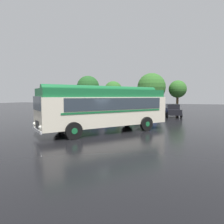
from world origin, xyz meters
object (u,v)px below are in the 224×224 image
car_near_left (112,109)px  car_mid_left (132,110)px  box_van (94,105)px  car_mid_right (153,110)px  car_far_right (173,110)px  vintage_bus (106,107)px

car_near_left → car_mid_left: same height
car_near_left → box_van: bearing=167.4°
car_mid_right → box_van: 8.80m
car_far_right → car_mid_left: bearing=-177.2°
car_near_left → car_mid_left: 2.92m
car_mid_left → car_far_right: bearing=2.8°
car_mid_right → car_near_left: bearing=-171.6°
car_mid_left → car_mid_right: same height
car_near_left → car_mid_right: size_ratio=1.01×
car_mid_left → car_far_right: 5.46m
car_mid_left → box_van: 6.00m
car_near_left → car_far_right: size_ratio=1.00×
car_near_left → car_mid_left: (2.91, 0.20, 0.00)m
vintage_bus → car_mid_right: size_ratio=2.11×
vintage_bus → car_far_right: size_ratio=2.09×
car_near_left → car_mid_right: (5.74, 0.85, 0.00)m
car_near_left → car_far_right: (8.36, 0.47, 0.00)m
vintage_bus → car_mid_right: (2.16, 13.85, -1.05)m
vintage_bus → box_van: vintage_bus is taller
car_near_left → car_far_right: same height
car_mid_right → box_van: box_van is taller
car_near_left → car_mid_right: bearing=8.4°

